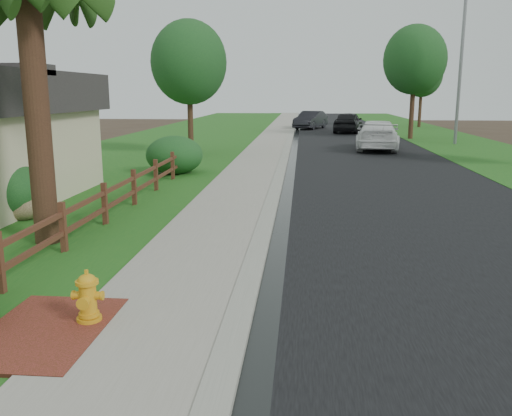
# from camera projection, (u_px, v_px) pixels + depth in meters

# --- Properties ---
(ground) EXTENTS (120.00, 120.00, 0.00)m
(ground) POSITION_uv_depth(u_px,v_px,m) (215.00, 313.00, 8.23)
(ground) COLOR #3A2B20
(road) EXTENTS (8.00, 90.00, 0.02)m
(road) POSITION_uv_depth(u_px,v_px,m) (345.00, 136.00, 41.95)
(road) COLOR black
(road) RESTS_ON ground
(curb) EXTENTS (0.40, 90.00, 0.12)m
(curb) POSITION_uv_depth(u_px,v_px,m) (291.00, 135.00, 42.29)
(curb) COLOR gray
(curb) RESTS_ON ground
(wet_gutter) EXTENTS (0.50, 90.00, 0.00)m
(wet_gutter) POSITION_uv_depth(u_px,v_px,m) (296.00, 135.00, 42.27)
(wet_gutter) COLOR black
(wet_gutter) RESTS_ON road
(sidewalk) EXTENTS (2.20, 90.00, 0.10)m
(sidewalk) POSITION_uv_depth(u_px,v_px,m) (275.00, 135.00, 42.40)
(sidewalk) COLOR gray
(sidewalk) RESTS_ON ground
(grass_strip) EXTENTS (1.60, 90.00, 0.06)m
(grass_strip) POSITION_uv_depth(u_px,v_px,m) (250.00, 135.00, 42.56)
(grass_strip) COLOR #185619
(grass_strip) RESTS_ON ground
(lawn_near) EXTENTS (9.00, 90.00, 0.04)m
(lawn_near) POSITION_uv_depth(u_px,v_px,m) (185.00, 134.00, 43.00)
(lawn_near) COLOR #185619
(lawn_near) RESTS_ON ground
(verge_far) EXTENTS (6.00, 90.00, 0.04)m
(verge_far) POSITION_uv_depth(u_px,v_px,m) (436.00, 136.00, 41.37)
(verge_far) COLOR #185619
(verge_far) RESTS_ON ground
(brick_patch) EXTENTS (1.60, 2.40, 0.11)m
(brick_patch) POSITION_uv_depth(u_px,v_px,m) (45.00, 333.00, 7.43)
(brick_patch) COLOR brown
(brick_patch) RESTS_ON ground
(ranch_fence) EXTENTS (0.12, 16.92, 1.10)m
(ranch_fence) POSITION_uv_depth(u_px,v_px,m) (120.00, 193.00, 14.64)
(ranch_fence) COLOR #452517
(ranch_fence) RESTS_ON ground
(fire_hydrant) EXTENTS (0.49, 0.40, 0.76)m
(fire_hydrant) POSITION_uv_depth(u_px,v_px,m) (88.00, 298.00, 7.64)
(fire_hydrant) COLOR orange
(fire_hydrant) RESTS_ON sidewalk
(white_suv) EXTENTS (3.08, 6.07, 1.69)m
(white_suv) POSITION_uv_depth(u_px,v_px,m) (377.00, 135.00, 31.35)
(white_suv) COLOR white
(white_suv) RESTS_ON road
(dark_car_mid) EXTENTS (3.02, 5.36, 1.72)m
(dark_car_mid) POSITION_uv_depth(u_px,v_px,m) (348.00, 122.00, 44.83)
(dark_car_mid) COLOR black
(dark_car_mid) RESTS_ON road
(dark_car_far) EXTENTS (3.33, 5.16, 1.61)m
(dark_car_far) POSITION_uv_depth(u_px,v_px,m) (311.00, 120.00, 49.46)
(dark_car_far) COLOR black
(dark_car_far) RESTS_ON road
(streetlight) EXTENTS (2.23, 1.02, 10.08)m
(streetlight) POSITION_uv_depth(u_px,v_px,m) (459.00, 53.00, 33.60)
(streetlight) COLOR gray
(streetlight) RESTS_ON ground
(boulder) EXTENTS (1.31, 1.11, 0.75)m
(boulder) POSITION_uv_depth(u_px,v_px,m) (21.00, 207.00, 14.10)
(boulder) COLOR brown
(boulder) RESTS_ON ground
(shrub_c) EXTENTS (2.33, 2.33, 1.48)m
(shrub_c) POSITION_uv_depth(u_px,v_px,m) (7.00, 191.00, 14.31)
(shrub_c) COLOR #163F1D
(shrub_c) RESTS_ON ground
(shrub_d) EXTENTS (2.72, 2.72, 1.58)m
(shrub_d) POSITION_uv_depth(u_px,v_px,m) (174.00, 155.00, 22.03)
(shrub_d) COLOR #163F1D
(shrub_d) RESTS_ON ground
(tree_near_left) EXTENTS (3.94, 3.94, 6.98)m
(tree_near_left) POSITION_uv_depth(u_px,v_px,m) (189.00, 62.00, 28.01)
(tree_near_left) COLOR #321D14
(tree_near_left) RESTS_ON ground
(tree_mid_right) EXTENTS (4.37, 4.37, 7.92)m
(tree_mid_right) POSITION_uv_depth(u_px,v_px,m) (415.00, 60.00, 37.71)
(tree_mid_right) COLOR #321D14
(tree_mid_right) RESTS_ON ground
(tree_far_right) EXTENTS (3.81, 3.81, 7.03)m
(tree_far_right) POSITION_uv_depth(u_px,v_px,m) (422.00, 75.00, 50.84)
(tree_far_right) COLOR #321D14
(tree_far_right) RESTS_ON ground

